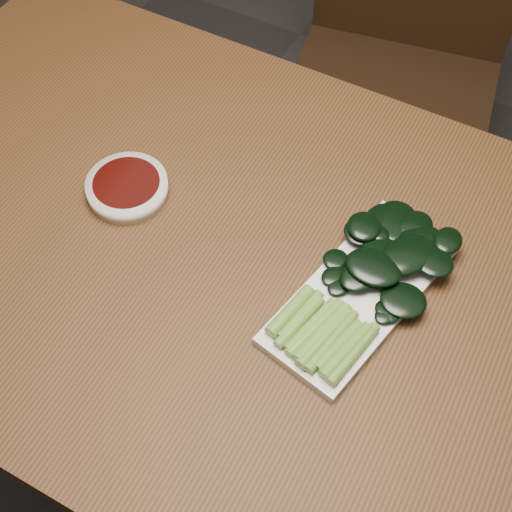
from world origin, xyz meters
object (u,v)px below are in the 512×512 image
(sauce_bowl, at_px, (127,188))
(table, at_px, (261,292))
(serving_plate, at_px, (360,294))
(chair_far, at_px, (397,63))
(gai_lan, at_px, (371,276))

(sauce_bowl, bearing_deg, table, -4.70)
(sauce_bowl, height_order, serving_plate, sauce_bowl)
(chair_far, height_order, sauce_bowl, chair_far)
(chair_far, relative_size, serving_plate, 2.78)
(chair_far, height_order, gai_lan, chair_far)
(chair_far, distance_m, gai_lan, 0.83)
(table, height_order, serving_plate, serving_plate)
(chair_far, distance_m, sauce_bowl, 0.83)
(sauce_bowl, relative_size, serving_plate, 0.38)
(table, distance_m, sauce_bowl, 0.25)
(sauce_bowl, bearing_deg, gai_lan, 3.13)
(table, distance_m, chair_far, 0.81)
(chair_far, xyz_separation_m, sauce_bowl, (-0.17, -0.77, 0.28))
(gai_lan, bearing_deg, sauce_bowl, -176.87)
(serving_plate, xyz_separation_m, gai_lan, (0.00, 0.02, 0.02))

